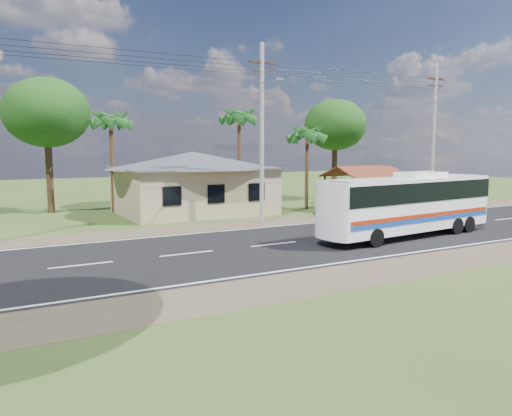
# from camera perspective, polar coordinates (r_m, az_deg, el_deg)

# --- Properties ---
(ground) EXTENTS (120.00, 120.00, 0.00)m
(ground) POSITION_cam_1_polar(r_m,az_deg,el_deg) (24.35, 2.05, -4.20)
(ground) COLOR #2C4719
(ground) RESTS_ON ground
(road) EXTENTS (120.00, 16.00, 0.03)m
(road) POSITION_cam_1_polar(r_m,az_deg,el_deg) (24.35, 2.05, -4.18)
(road) COLOR black
(road) RESTS_ON ground
(house) EXTENTS (12.40, 10.00, 5.00)m
(house) POSITION_cam_1_polar(r_m,az_deg,el_deg) (36.09, -7.22, 3.62)
(house) COLOR tan
(house) RESTS_ON ground
(waiting_shed) EXTENTS (5.20, 4.48, 3.35)m
(waiting_shed) POSITION_cam_1_polar(r_m,az_deg,el_deg) (38.52, 12.25, 3.85)
(waiting_shed) COLOR #3B2615
(waiting_shed) RESTS_ON ground
(concrete_barrier) EXTENTS (7.00, 0.30, 0.90)m
(concrete_barrier) POSITION_cam_1_polar(r_m,az_deg,el_deg) (35.90, 13.99, -0.06)
(concrete_barrier) COLOR #9E9E99
(concrete_barrier) RESTS_ON ground
(utility_poles) EXTENTS (32.80, 2.22, 11.00)m
(utility_poles) POSITION_cam_1_polar(r_m,az_deg,el_deg) (30.86, 0.14, 8.92)
(utility_poles) COLOR #9E9E99
(utility_poles) RESTS_ON ground
(palm_near) EXTENTS (2.80, 2.80, 6.70)m
(palm_near) POSITION_cam_1_polar(r_m,az_deg,el_deg) (38.31, 5.88, 8.42)
(palm_near) COLOR #47301E
(palm_near) RESTS_ON ground
(palm_mid) EXTENTS (2.80, 2.80, 8.20)m
(palm_mid) POSITION_cam_1_polar(r_m,az_deg,el_deg) (40.45, -1.95, 10.43)
(palm_mid) COLOR #47301E
(palm_mid) RESTS_ON ground
(palm_far) EXTENTS (2.80, 2.80, 7.70)m
(palm_far) POSITION_cam_1_polar(r_m,az_deg,el_deg) (37.48, -16.28, 9.69)
(palm_far) COLOR #47301E
(palm_far) RESTS_ON ground
(tree_behind_house) EXTENTS (6.00, 6.00, 9.61)m
(tree_behind_house) POSITION_cam_1_polar(r_m,az_deg,el_deg) (38.81, -22.82, 9.98)
(tree_behind_house) COLOR #47301E
(tree_behind_house) RESTS_ON ground
(tree_behind_shed) EXTENTS (5.60, 5.60, 9.02)m
(tree_behind_shed) POSITION_cam_1_polar(r_m,az_deg,el_deg) (46.21, 9.04, 9.32)
(tree_behind_shed) COLOR #47301E
(tree_behind_shed) RESTS_ON ground
(coach_bus) EXTENTS (11.10, 3.33, 3.40)m
(coach_bus) POSITION_cam_1_polar(r_m,az_deg,el_deg) (27.45, 17.07, 0.86)
(coach_bus) COLOR white
(coach_bus) RESTS_ON ground
(motorcycle) EXTENTS (1.70, 0.81, 0.86)m
(motorcycle) POSITION_cam_1_polar(r_m,az_deg,el_deg) (34.17, 7.60, -0.30)
(motorcycle) COLOR black
(motorcycle) RESTS_ON ground
(person) EXTENTS (0.78, 0.67, 1.81)m
(person) POSITION_cam_1_polar(r_m,az_deg,el_deg) (38.36, 16.67, 0.98)
(person) COLOR navy
(person) RESTS_ON ground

